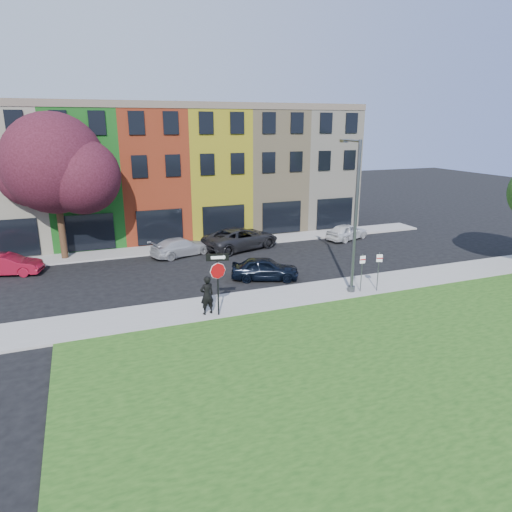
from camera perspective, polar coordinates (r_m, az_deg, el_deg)
name	(u,v)px	position (r m, az deg, el deg)	size (l,w,h in m)	color
ground	(324,318)	(22.30, 8.47, -7.63)	(120.00, 120.00, 0.00)	black
sidewalk_near	(329,291)	(25.61, 9.11, -4.30)	(40.00, 3.00, 0.12)	gray
sidewalk_far	(190,247)	(34.61, -8.19, 1.17)	(40.00, 2.40, 0.12)	gray
rowhouse_block	(177,172)	(39.80, -9.83, 10.28)	(30.00, 10.12, 10.00)	beige
stop_sign	(218,272)	(21.38, -4.81, -1.99)	(1.03, 0.30, 3.05)	black
man	(207,295)	(21.96, -6.15, -4.88)	(0.78, 0.59, 1.92)	black
sedan_near	(265,269)	(27.07, 1.12, -1.57)	(4.28, 2.92, 1.35)	black
parked_car_red	(7,265)	(31.77, -28.66, -0.95)	(4.20, 2.36, 1.31)	maroon
parked_car_silver	(181,247)	(32.41, -9.35, 1.14)	(4.71, 3.05, 1.27)	#A0A0A4
parked_car_dark	(241,238)	(33.72, -1.89, 2.24)	(6.33, 4.28, 1.61)	black
parked_car_white	(347,232)	(37.14, 11.30, 3.00)	(4.11, 2.74, 1.30)	silver
street_lamp	(354,217)	(24.66, 12.14, 4.74)	(0.68, 2.57, 8.08)	#4D4F52
parking_sign_a	(362,268)	(25.27, 13.10, -1.50)	(0.32, 0.09, 2.11)	#4D4F52
parking_sign_b	(379,267)	(25.59, 15.07, -1.34)	(0.30, 0.16, 2.16)	#4D4F52
tree_purple	(56,166)	(32.84, -23.70, 10.29)	(7.81, 6.83, 9.62)	#311E10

